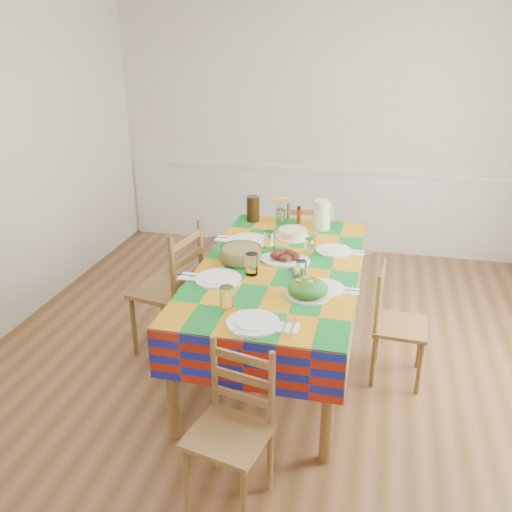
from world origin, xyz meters
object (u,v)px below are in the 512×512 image
(chair_near, at_px, (232,430))
(chair_right, at_px, (395,325))
(chair_far, at_px, (306,246))
(meat_platter, at_px, (285,257))
(green_pitcher, at_px, (322,215))
(chair_left, at_px, (172,290))
(dining_table, at_px, (279,276))
(tea_pitcher, at_px, (253,209))

(chair_near, bearing_deg, chair_right, 70.28)
(chair_far, bearing_deg, meat_platter, 80.11)
(meat_platter, bearing_deg, chair_right, -5.66)
(green_pitcher, xyz_separation_m, chair_left, (-1.01, -0.82, -0.41))
(chair_near, distance_m, chair_left, 1.52)
(green_pitcher, xyz_separation_m, chair_near, (-0.19, -2.10, -0.49))
(dining_table, distance_m, chair_near, 1.32)
(chair_far, bearing_deg, green_pitcher, 100.73)
(chair_near, distance_m, chair_far, 2.58)
(dining_table, bearing_deg, chair_near, -89.62)
(chair_near, relative_size, chair_left, 0.84)
(chair_near, height_order, chair_far, chair_far)
(chair_left, distance_m, chair_right, 1.63)
(tea_pitcher, relative_size, chair_left, 0.21)
(green_pitcher, relative_size, chair_near, 0.28)
(meat_platter, bearing_deg, chair_near, -90.60)
(dining_table, relative_size, meat_platter, 5.66)
(chair_near, height_order, chair_left, chair_left)
(chair_far, distance_m, chair_right, 1.52)
(dining_table, relative_size, green_pitcher, 8.54)
(chair_right, bearing_deg, green_pitcher, 40.53)
(meat_platter, relative_size, tea_pitcher, 1.65)
(chair_near, bearing_deg, meat_platter, 101.77)
(green_pitcher, bearing_deg, dining_table, -103.62)
(chair_near, distance_m, chair_right, 1.53)
(green_pitcher, relative_size, chair_far, 0.27)
(dining_table, distance_m, green_pitcher, 0.86)
(tea_pitcher, relative_size, chair_far, 0.24)
(chair_near, bearing_deg, chair_left, 135.01)
(dining_table, height_order, green_pitcher, green_pitcher)
(chair_near, bearing_deg, green_pitcher, 97.28)
(tea_pitcher, bearing_deg, meat_platter, -61.96)
(chair_far, bearing_deg, tea_pitcher, 35.51)
(chair_left, bearing_deg, green_pitcher, 140.17)
(tea_pitcher, bearing_deg, chair_left, -115.31)
(chair_far, bearing_deg, chair_near, 79.40)
(chair_left, xyz_separation_m, chair_right, (1.63, 0.01, -0.09))
(dining_table, height_order, chair_near, chair_near)
(tea_pitcher, bearing_deg, chair_right, -35.48)
(dining_table, height_order, tea_pitcher, tea_pitcher)
(dining_table, xyz_separation_m, chair_near, (0.01, -1.29, -0.28))
(chair_near, xyz_separation_m, chair_far, (-0.00, 2.58, 0.01))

